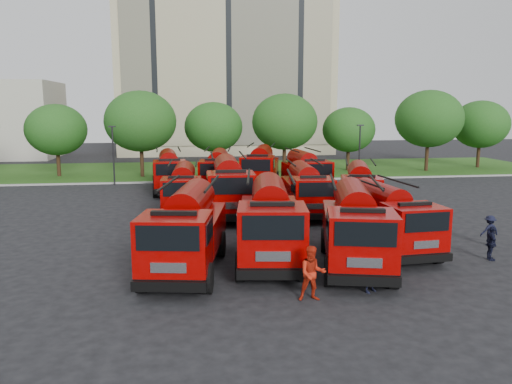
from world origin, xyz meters
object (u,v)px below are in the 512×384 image
fire_truck_3 (389,218)px  firefighter_4 (256,223)px  fire_truck_6 (306,190)px  fire_truck_11 (306,171)px  fire_truck_2 (355,227)px  fire_truck_0 (187,230)px  firefighter_2 (490,260)px  firefighter_5 (330,210)px  fire_truck_10 (260,167)px  firefighter_3 (488,245)px  firefighter_1 (312,300)px  firefighter_0 (371,292)px  fire_truck_7 (360,188)px  fire_truck_5 (229,186)px  fire_truck_8 (169,171)px  fire_truck_9 (218,171)px  fire_truck_4 (183,189)px  fire_truck_1 (270,221)px

fire_truck_3 → firefighter_4: size_ratio=3.95×
fire_truck_6 → fire_truck_11: (2.00, 8.58, 0.03)m
fire_truck_2 → firefighter_4: fire_truck_2 is taller
fire_truck_6 → fire_truck_11: bearing=80.4°
fire_truck_0 → firefighter_2: size_ratio=5.04×
firefighter_2 → firefighter_5: size_ratio=0.79×
fire_truck_10 → firefighter_5: (3.20, -9.78, -1.73)m
firefighter_2 → firefighter_3: size_ratio=1.03×
fire_truck_0 → firefighter_1: size_ratio=3.96×
firefighter_0 → fire_truck_3: bearing=29.1°
fire_truck_7 → firefighter_1: fire_truck_7 is taller
firefighter_2 → firefighter_5: firefighter_5 is taller
fire_truck_7 → fire_truck_5: bearing=-166.9°
firefighter_5 → fire_truck_8: bearing=-20.9°
fire_truck_2 → fire_truck_6: fire_truck_2 is taller
firefighter_0 → firefighter_2: size_ratio=1.18×
fire_truck_6 → firefighter_1: size_ratio=3.55×
firefighter_0 → firefighter_4: (-2.70, 11.40, 0.00)m
fire_truck_6 → fire_truck_9: bearing=122.4°
fire_truck_5 → firefighter_5: bearing=4.2°
fire_truck_7 → firefighter_1: 15.58m
firefighter_5 → fire_truck_11: bearing=-72.0°
fire_truck_0 → fire_truck_2: fire_truck_0 is taller
fire_truck_9 → fire_truck_7: bearing=-39.8°
firefighter_2 → firefighter_1: bearing=122.3°
fire_truck_4 → fire_truck_5: size_ratio=0.86×
fire_truck_6 → firefighter_3: size_ratio=4.67×
fire_truck_9 → firefighter_5: (6.85, -8.27, -1.65)m
fire_truck_9 → fire_truck_4: bearing=-101.8°
fire_truck_11 → firefighter_0: size_ratio=3.89×
firefighter_2 → firefighter_4: size_ratio=0.89×
fire_truck_5 → firefighter_3: fire_truck_5 is taller
fire_truck_1 → fire_truck_6: size_ratio=1.15×
fire_truck_9 → fire_truck_10: size_ratio=0.94×
fire_truck_5 → firefighter_5: (6.69, 0.32, -1.79)m
fire_truck_7 → fire_truck_3: bearing=-83.6°
fire_truck_0 → firefighter_5: fire_truck_0 is taller
fire_truck_10 → fire_truck_11: 3.93m
fire_truck_7 → firefighter_4: size_ratio=4.13×
fire_truck_11 → firefighter_5: size_ratio=3.65×
fire_truck_4 → fire_truck_8: (-1.18, 8.57, 0.08)m
fire_truck_8 → fire_truck_11: (10.86, -1.25, -0.03)m
fire_truck_2 → firefighter_0: 3.57m
fire_truck_6 → firefighter_0: 13.64m
fire_truck_3 → fire_truck_10: 19.22m
fire_truck_8 → firefighter_5: (10.69, -9.01, -1.62)m
fire_truck_1 → fire_truck_4: (-3.86, 10.42, -0.22)m
firefighter_4 → firefighter_1: bearing=149.8°
fire_truck_10 → fire_truck_0: bearing=-92.7°
fire_truck_2 → fire_truck_11: bearing=96.6°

